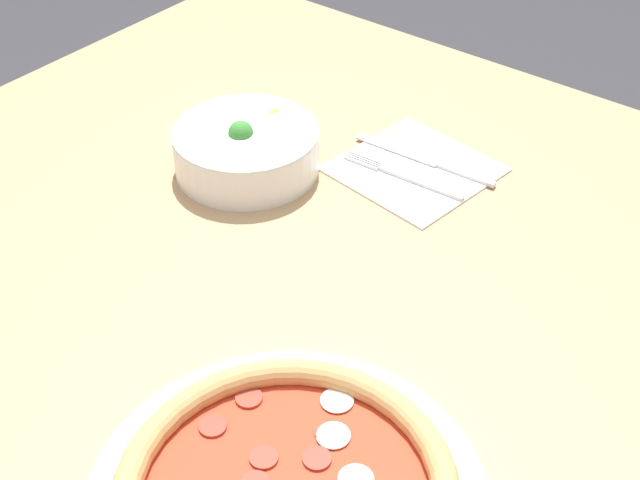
{
  "coord_description": "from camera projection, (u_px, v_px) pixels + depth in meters",
  "views": [
    {
      "loc": [
        -0.54,
        -0.58,
        1.41
      ],
      "look_at": [
        0.08,
        -0.09,
        0.77
      ],
      "focal_mm": 50.0,
      "sensor_mm": 36.0,
      "label": 1
    }
  ],
  "objects": [
    {
      "name": "napkin",
      "position": [
        414.0,
        169.0,
        1.16
      ],
      "size": [
        0.2,
        0.2,
        0.0
      ],
      "color": "white",
      "rests_on": "dining_table"
    },
    {
      "name": "fork",
      "position": [
        404.0,
        177.0,
        1.14
      ],
      "size": [
        0.02,
        0.17,
        0.0
      ],
      "rotation": [
        0.0,
        0.0,
        1.63
      ],
      "color": "silver",
      "rests_on": "napkin"
    },
    {
      "name": "knife",
      "position": [
        430.0,
        162.0,
        1.17
      ],
      "size": [
        0.02,
        0.21,
        0.01
      ],
      "rotation": [
        0.0,
        0.0,
        1.63
      ],
      "color": "silver",
      "rests_on": "napkin"
    },
    {
      "name": "bowl",
      "position": [
        246.0,
        147.0,
        1.14
      ],
      "size": [
        0.19,
        0.19,
        0.08
      ],
      "color": "white",
      "rests_on": "dining_table"
    },
    {
      "name": "dining_table",
      "position": [
        222.0,
        316.0,
        1.08
      ],
      "size": [
        1.23,
        1.06,
        0.75
      ],
      "color": "tan",
      "rests_on": "ground_plane"
    }
  ]
}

